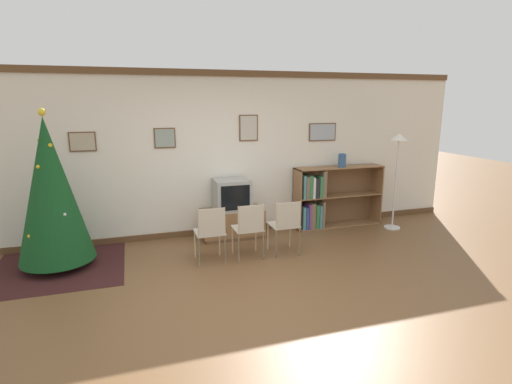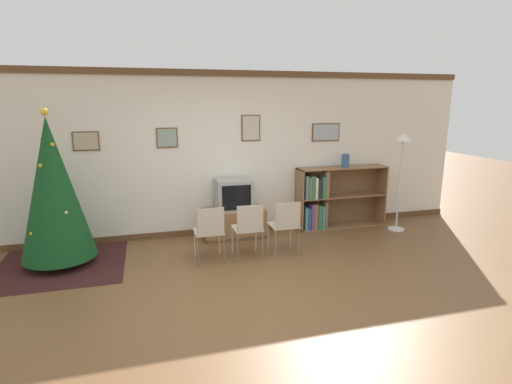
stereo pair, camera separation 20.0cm
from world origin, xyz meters
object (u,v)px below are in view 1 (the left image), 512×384
Objects in this scene: bookshelf at (323,199)px; vase at (342,160)px; television at (232,195)px; folding_chair_left at (210,231)px; christmas_tree at (51,191)px; folding_chair_center at (249,227)px; tv_console at (232,223)px; folding_chair_right at (286,224)px; standing_lamp at (398,156)px.

bookshelf is 6.84× the size of vase.
television is 1.16m from folding_chair_left.
vase is (4.58, 0.50, 0.14)m from christmas_tree.
christmas_tree is at bearing 168.41° from folding_chair_center.
television is 2.07m from vase.
tv_console is at bearing 90.00° from television.
folding_chair_right is 2.50m from standing_lamp.
christmas_tree is 2.59× the size of folding_chair_center.
folding_chair_right is 0.49× the size of standing_lamp.
folding_chair_left is 1.00× the size of folding_chair_center.
christmas_tree is at bearing -172.80° from bookshelf.
bookshelf is at bearing 25.26° from folding_chair_left.
folding_chair_center is 0.56m from folding_chair_right.
folding_chair_center is at bearing -147.95° from bookshelf.
folding_chair_center is 0.49× the size of standing_lamp.
folding_chair_right is at bearing -60.68° from tv_console.
television is at bearing 172.06° from standing_lamp.
television is (0.00, -0.00, 0.49)m from tv_console.
television is 1.71m from bookshelf.
folding_chair_right is 1.93m from vase.
bookshelf is at bearing 7.20° from christmas_tree.
christmas_tree is 4.33m from bookshelf.
folding_chair_left is at bearing -170.13° from standing_lamp.
standing_lamp reaches higher than folding_chair_left.
christmas_tree is 1.26× the size of standing_lamp.
folding_chair_center is 2.01m from bookshelf.
tv_console is 1.23× the size of folding_chair_left.
folding_chair_center is 3.01m from standing_lamp.
television is at bearing 90.00° from folding_chair_center.
christmas_tree is 2.68m from folding_chair_center.
standing_lamp is at bearing 14.51° from folding_chair_right.
folding_chair_right is (3.12, -0.53, -0.59)m from christmas_tree.
folding_chair_left is 2.86m from vase.
television is 0.69× the size of folding_chair_left.
folding_chair_center is 1.00× the size of folding_chair_right.
vase is (2.02, 0.04, 0.96)m from tv_console.
vase is at bearing -6.74° from bookshelf.
television is at bearing -90.00° from tv_console.
tv_console is 0.49m from television.
television is at bearing -178.85° from vase.
christmas_tree is at bearing -179.31° from standing_lamp.
christmas_tree is 4.61m from vase.
tv_console is 1.02m from folding_chair_center.
tv_console is 1.23× the size of folding_chair_right.
tv_console is at bearing 119.32° from folding_chair_right.
television reaches higher than folding_chair_right.
standing_lamp reaches higher than vase.
vase is (0.32, -0.04, 0.68)m from bookshelf.
tv_console is at bearing 172.01° from standing_lamp.
folding_chair_left is (-0.56, -0.99, 0.23)m from tv_console.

